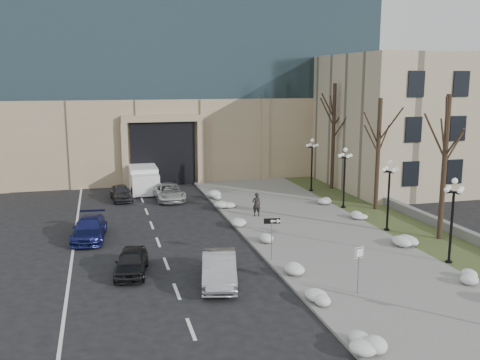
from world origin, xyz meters
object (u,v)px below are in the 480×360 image
object	(u,v)px
car_c	(89,229)
lamppost_b	(389,186)
car_a	(131,262)
car_b	(219,269)
keep_sign	(359,260)
lamppost_a	(453,209)
pedestrian	(256,204)
lamppost_d	(312,158)
one_way_sign	(275,226)
box_truck	(143,178)
lamppost_c	(345,170)
car_d	(169,192)
car_e	(121,193)

from	to	relation	value
car_c	lamppost_b	distance (m)	19.30
car_a	car_b	bearing A→B (deg)	-21.70
keep_sign	lamppost_a	bearing A→B (deg)	8.62
pedestrian	lamppost_d	distance (m)	10.53
car_b	one_way_sign	size ratio (longest dim) A/B	1.87
lamppost_a	one_way_sign	bearing A→B (deg)	163.45
car_a	car_b	size ratio (longest dim) A/B	0.82
box_truck	lamppost_c	world-z (taller)	lamppost_c
car_b	keep_sign	xyz separation A→B (m)	(5.85, -3.13, 0.97)
car_b	lamppost_c	distance (m)	17.96
car_a	box_truck	bearing A→B (deg)	93.04
lamppost_c	car_a	bearing A→B (deg)	-148.83
car_a	lamppost_d	world-z (taller)	lamppost_d
pedestrian	lamppost_c	xyz separation A→B (m)	(7.26, 0.84, 2.10)
one_way_sign	car_b	bearing A→B (deg)	-138.74
car_a	car_c	world-z (taller)	car_c
car_b	lamppost_a	size ratio (longest dim) A/B	0.98
car_a	lamppost_b	world-z (taller)	lamppost_b
box_truck	keep_sign	bearing A→B (deg)	-74.14
one_way_sign	keep_sign	distance (m)	5.83
car_b	lamppost_a	xyz separation A→B (m)	(12.64, -0.45, 2.31)
lamppost_c	lamppost_d	bearing A→B (deg)	90.00
one_way_sign	keep_sign	bearing A→B (deg)	-57.89
car_c	lamppost_a	distance (m)	21.37
car_b	pedestrian	size ratio (longest dim) A/B	2.72
keep_sign	lamppost_d	size ratio (longest dim) A/B	0.50
pedestrian	box_truck	distance (m)	13.97
keep_sign	car_d	bearing A→B (deg)	91.94
keep_sign	lamppost_b	distance (m)	11.50
car_d	lamppost_c	distance (m)	14.43
car_a	car_d	world-z (taller)	car_d
one_way_sign	lamppost_b	xyz separation A→B (m)	(9.05, 3.81, 1.01)
lamppost_a	car_b	bearing A→B (deg)	177.97
car_a	car_b	xyz separation A→B (m)	(4.06, -2.45, 0.12)
car_b	lamppost_c	xyz separation A→B (m)	(12.64, 12.55, 2.31)
pedestrian	lamppost_d	bearing A→B (deg)	-134.77
car_e	lamppost_a	xyz separation A→B (m)	(16.47, -20.34, 2.43)
car_d	car_e	size ratio (longest dim) A/B	1.28
car_c	pedestrian	world-z (taller)	pedestrian
car_d	car_e	xyz separation A→B (m)	(-3.81, 0.84, -0.03)
keep_sign	lamppost_d	xyz separation A→B (m)	(6.79, 22.18, 1.34)
car_e	lamppost_d	bearing A→B (deg)	-7.98
car_c	lamppost_a	size ratio (longest dim) A/B	1.00
car_b	car_e	size ratio (longest dim) A/B	1.23
car_d	lamppost_c	bearing A→B (deg)	-30.44
lamppost_c	car_c	bearing A→B (deg)	-170.17
car_b	lamppost_c	bearing A→B (deg)	56.53
car_b	lamppost_b	bearing A→B (deg)	37.31
car_d	keep_sign	world-z (taller)	keep_sign
car_e	lamppost_a	bearing A→B (deg)	-56.05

